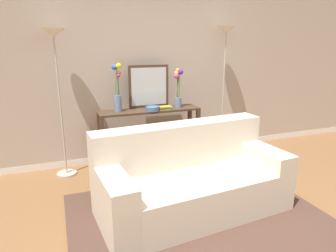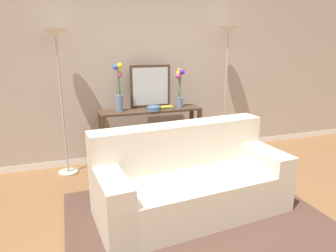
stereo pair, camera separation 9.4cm
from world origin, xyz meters
name	(u,v)px [view 1 (the left image)]	position (x,y,z in m)	size (l,w,h in m)	color
ground_plane	(226,238)	(0.00, 0.00, -0.01)	(16.00, 16.00, 0.02)	brown
back_wall	(150,61)	(0.00, 2.28, 1.44)	(12.00, 0.15, 2.88)	white
area_rug	(197,216)	(-0.09, 0.40, 0.01)	(2.52, 1.83, 0.01)	#51382D
couch	(191,182)	(-0.09, 0.56, 0.32)	(1.99, 1.03, 0.88)	beige
console_table	(150,127)	(-0.13, 1.88, 0.56)	(1.41, 0.34, 0.81)	#473323
floor_lamp_left	(56,63)	(-1.29, 1.94, 1.47)	(0.28, 0.28, 1.86)	#B7B2A8
floor_lamp_right	(225,56)	(1.06, 1.94, 1.52)	(0.28, 0.28, 1.93)	#B7B2A8
wall_mirror	(149,86)	(-0.09, 2.02, 1.11)	(0.58, 0.02, 0.59)	#473323
vase_tall_flowers	(118,90)	(-0.56, 1.90, 1.10)	(0.12, 0.13, 0.64)	#6B84AD
vase_short_flowers	(178,88)	(0.29, 1.88, 1.09)	(0.14, 0.11, 0.55)	#6B84AD
fruit_bowl	(153,108)	(-0.12, 1.78, 0.85)	(0.19, 0.19, 0.06)	#4C7093
book_stack	(165,108)	(0.07, 1.78, 0.84)	(0.21, 0.14, 0.05)	#B77F33
book_row_under_console	(123,164)	(-0.53, 1.88, 0.06)	(0.38, 0.18, 0.13)	silver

